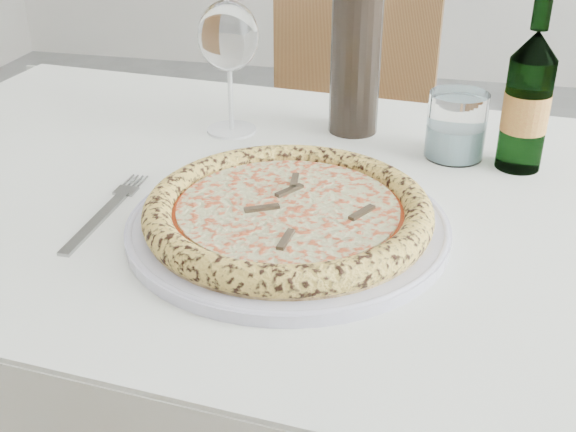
{
  "coord_description": "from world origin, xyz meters",
  "views": [
    {
      "loc": [
        -0.06,
        -0.8,
        1.16
      ],
      "look_at": [
        -0.23,
        -0.09,
        0.78
      ],
      "focal_mm": 45.0,
      "sensor_mm": 36.0,
      "label": 1
    }
  ],
  "objects_px": {
    "wine_glass": "(228,39)",
    "tumbler": "(456,130)",
    "wine_bottle": "(356,47)",
    "plate": "(288,225)",
    "beer_bottle": "(527,101)",
    "dining_table": "(305,259)",
    "pizza": "(288,211)",
    "chair_far": "(343,139)"
  },
  "relations": [
    {
      "from": "wine_glass",
      "to": "tumbler",
      "type": "bearing_deg",
      "value": -3.71
    },
    {
      "from": "tumbler",
      "to": "wine_bottle",
      "type": "distance_m",
      "value": 0.19
    },
    {
      "from": "plate",
      "to": "beer_bottle",
      "type": "relative_size",
      "value": 1.57
    },
    {
      "from": "tumbler",
      "to": "beer_bottle",
      "type": "xyz_separation_m",
      "value": [
        0.09,
        -0.02,
        0.05
      ]
    },
    {
      "from": "plate",
      "to": "wine_bottle",
      "type": "bearing_deg",
      "value": 85.56
    },
    {
      "from": "tumbler",
      "to": "dining_table",
      "type": "bearing_deg",
      "value": -137.52
    },
    {
      "from": "wine_glass",
      "to": "beer_bottle",
      "type": "distance_m",
      "value": 0.42
    },
    {
      "from": "pizza",
      "to": "wine_bottle",
      "type": "height_order",
      "value": "wine_bottle"
    },
    {
      "from": "dining_table",
      "to": "tumbler",
      "type": "relative_size",
      "value": 15.03
    },
    {
      "from": "plate",
      "to": "tumbler",
      "type": "height_order",
      "value": "tumbler"
    },
    {
      "from": "wine_glass",
      "to": "dining_table",
      "type": "bearing_deg",
      "value": -50.25
    },
    {
      "from": "pizza",
      "to": "wine_glass",
      "type": "xyz_separation_m",
      "value": [
        -0.15,
        0.29,
        0.12
      ]
    },
    {
      "from": "pizza",
      "to": "dining_table",
      "type": "bearing_deg",
      "value": 90.0
    },
    {
      "from": "chair_far",
      "to": "tumbler",
      "type": "relative_size",
      "value": 10.07
    },
    {
      "from": "tumbler",
      "to": "beer_bottle",
      "type": "bearing_deg",
      "value": -11.73
    },
    {
      "from": "chair_far",
      "to": "pizza",
      "type": "distance_m",
      "value": 0.88
    },
    {
      "from": "pizza",
      "to": "beer_bottle",
      "type": "distance_m",
      "value": 0.37
    },
    {
      "from": "tumbler",
      "to": "wine_bottle",
      "type": "xyz_separation_m",
      "value": [
        -0.15,
        0.07,
        0.09
      ]
    },
    {
      "from": "chair_far",
      "to": "beer_bottle",
      "type": "bearing_deg",
      "value": -61.07
    },
    {
      "from": "dining_table",
      "to": "pizza",
      "type": "height_order",
      "value": "pizza"
    },
    {
      "from": "dining_table",
      "to": "tumbler",
      "type": "xyz_separation_m",
      "value": [
        0.18,
        0.16,
        0.14
      ]
    },
    {
      "from": "pizza",
      "to": "tumbler",
      "type": "bearing_deg",
      "value": 55.85
    },
    {
      "from": "tumbler",
      "to": "pizza",
      "type": "bearing_deg",
      "value": -124.15
    },
    {
      "from": "plate",
      "to": "wine_glass",
      "type": "distance_m",
      "value": 0.35
    },
    {
      "from": "tumbler",
      "to": "wine_bottle",
      "type": "relative_size",
      "value": 0.3
    },
    {
      "from": "wine_glass",
      "to": "beer_bottle",
      "type": "relative_size",
      "value": 0.84
    },
    {
      "from": "plate",
      "to": "wine_bottle",
      "type": "distance_m",
      "value": 0.35
    },
    {
      "from": "plate",
      "to": "wine_bottle",
      "type": "xyz_separation_m",
      "value": [
        0.03,
        0.33,
        0.12
      ]
    },
    {
      "from": "chair_far",
      "to": "tumbler",
      "type": "xyz_separation_m",
      "value": [
        0.24,
        -0.57,
        0.26
      ]
    },
    {
      "from": "pizza",
      "to": "beer_bottle",
      "type": "relative_size",
      "value": 1.4
    },
    {
      "from": "dining_table",
      "to": "wine_glass",
      "type": "xyz_separation_m",
      "value": [
        -0.15,
        0.19,
        0.24
      ]
    },
    {
      "from": "beer_bottle",
      "to": "tumbler",
      "type": "bearing_deg",
      "value": 168.27
    },
    {
      "from": "dining_table",
      "to": "plate",
      "type": "distance_m",
      "value": 0.15
    },
    {
      "from": "chair_far",
      "to": "beer_bottle",
      "type": "distance_m",
      "value": 0.75
    },
    {
      "from": "plate",
      "to": "wine_glass",
      "type": "relative_size",
      "value": 1.87
    },
    {
      "from": "pizza",
      "to": "tumbler",
      "type": "distance_m",
      "value": 0.32
    },
    {
      "from": "plate",
      "to": "wine_bottle",
      "type": "relative_size",
      "value": 1.22
    },
    {
      "from": "dining_table",
      "to": "wine_glass",
      "type": "relative_size",
      "value": 7.03
    },
    {
      "from": "plate",
      "to": "wine_glass",
      "type": "bearing_deg",
      "value": 118.39
    },
    {
      "from": "chair_far",
      "to": "plate",
      "type": "height_order",
      "value": "chair_far"
    },
    {
      "from": "chair_far",
      "to": "plate",
      "type": "xyz_separation_m",
      "value": [
        0.06,
        -0.84,
        0.23
      ]
    },
    {
      "from": "dining_table",
      "to": "pizza",
      "type": "relative_size",
      "value": 4.21
    }
  ]
}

